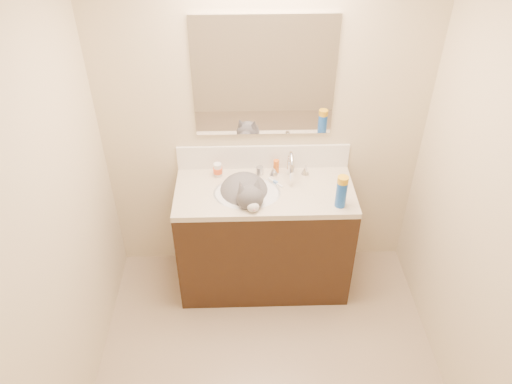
{
  "coord_description": "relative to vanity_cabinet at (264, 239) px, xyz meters",
  "views": [
    {
      "loc": [
        -0.14,
        -1.69,
        2.86
      ],
      "look_at": [
        -0.06,
        0.92,
        0.88
      ],
      "focal_mm": 35.0,
      "sensor_mm": 36.0,
      "label": 1
    }
  ],
  "objects": [
    {
      "name": "backsplash",
      "position": [
        0.0,
        0.26,
        0.54
      ],
      "size": [
        1.2,
        0.02,
        0.18
      ],
      "primitive_type": "cube",
      "color": "white",
      "rests_on": "counter_slab"
    },
    {
      "name": "counter_slab",
      "position": [
        0.0,
        0.0,
        0.43
      ],
      "size": [
        1.2,
        0.55,
        0.04
      ],
      "primitive_type": "cube",
      "color": "beige",
      "rests_on": "vanity_cabinet"
    },
    {
      "name": "toothbrush_head",
      "position": [
        0.08,
        0.07,
        0.46
      ],
      "size": [
        0.03,
        0.04,
        0.02
      ],
      "primitive_type": "cube",
      "rotation": [
        0.0,
        0.0,
        0.69
      ],
      "color": "#6798DC",
      "rests_on": "counter_slab"
    },
    {
      "name": "pill_label",
      "position": [
        -0.32,
        0.17,
        0.5
      ],
      "size": [
        0.07,
        0.07,
        0.04
      ],
      "primitive_type": "cylinder",
      "rotation": [
        0.0,
        0.0,
        -0.15
      ],
      "color": "#F45928",
      "rests_on": "pill_bottle"
    },
    {
      "name": "pill_bottle",
      "position": [
        -0.32,
        0.17,
        0.5
      ],
      "size": [
        0.06,
        0.06,
        0.1
      ],
      "primitive_type": "cylinder",
      "rotation": [
        0.0,
        0.0,
        -0.15
      ],
      "color": "silver",
      "rests_on": "counter_slab"
    },
    {
      "name": "faucet",
      "position": [
        0.18,
        0.14,
        0.54
      ],
      "size": [
        0.28,
        0.2,
        0.21
      ],
      "color": "silver",
      "rests_on": "counter_slab"
    },
    {
      "name": "silver_jar",
      "position": [
        -0.03,
        0.18,
        0.48
      ],
      "size": [
        0.06,
        0.06,
        0.06
      ],
      "primitive_type": "cylinder",
      "rotation": [
        0.0,
        0.0,
        0.3
      ],
      "color": "#B7B7BC",
      "rests_on": "counter_slab"
    },
    {
      "name": "toothbrush",
      "position": [
        0.08,
        0.07,
        0.45
      ],
      "size": [
        0.1,
        0.12,
        0.01
      ],
      "primitive_type": "cube",
      "rotation": [
        0.0,
        0.0,
        0.69
      ],
      "color": "silver",
      "rests_on": "counter_slab"
    },
    {
      "name": "vanity_cabinet",
      "position": [
        0.0,
        0.0,
        0.0
      ],
      "size": [
        1.2,
        0.55,
        0.82
      ],
      "primitive_type": "cube",
      "color": "black",
      "rests_on": "ground"
    },
    {
      "name": "spray_cap",
      "position": [
        0.47,
        -0.18,
        0.65
      ],
      "size": [
        0.09,
        0.09,
        0.04
      ],
      "primitive_type": "cylinder",
      "rotation": [
        0.0,
        0.0,
        -0.32
      ],
      "color": "gold",
      "rests_on": "spray_can"
    },
    {
      "name": "room_shell",
      "position": [
        0.0,
        -0.97,
        1.08
      ],
      "size": [
        2.24,
        2.54,
        2.52
      ],
      "color": "beige",
      "rests_on": "ground"
    },
    {
      "name": "cat",
      "position": [
        -0.13,
        -0.03,
        0.43
      ],
      "size": [
        0.44,
        0.5,
        0.35
      ],
      "rotation": [
        0.0,
        0.0,
        0.23
      ],
      "color": "#4C4A4C",
      "rests_on": "basin"
    },
    {
      "name": "mirror",
      "position": [
        0.0,
        0.26,
        1.13
      ],
      "size": [
        0.9,
        0.02,
        0.8
      ],
      "primitive_type": "cube",
      "color": "white",
      "rests_on": "room_shell"
    },
    {
      "name": "amber_bottle",
      "position": [
        0.09,
        0.2,
        0.5
      ],
      "size": [
        0.05,
        0.05,
        0.1
      ],
      "primitive_type": "cylinder",
      "rotation": [
        0.0,
        0.0,
        -0.24
      ],
      "color": "#D66019",
      "rests_on": "counter_slab"
    },
    {
      "name": "basin",
      "position": [
        -0.12,
        -0.03,
        0.38
      ],
      "size": [
        0.45,
        0.36,
        0.14
      ],
      "primitive_type": "ellipsoid",
      "color": "silver",
      "rests_on": "vanity_cabinet"
    },
    {
      "name": "spray_can",
      "position": [
        0.47,
        -0.18,
        0.54
      ],
      "size": [
        0.09,
        0.09,
        0.19
      ],
      "primitive_type": "cylinder",
      "rotation": [
        0.0,
        0.0,
        -0.32
      ],
      "color": "#1950B2",
      "rests_on": "counter_slab"
    }
  ]
}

